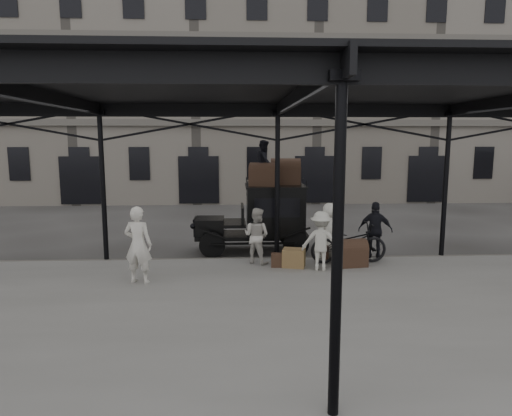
{
  "coord_description": "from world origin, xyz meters",
  "views": [
    {
      "loc": [
        -1.25,
        -11.15,
        3.65
      ],
      "look_at": [
        -0.64,
        1.6,
        1.7
      ],
      "focal_mm": 32.0,
      "sensor_mm": 36.0,
      "label": 1
    }
  ],
  "objects_px": {
    "taxi": "(265,215)",
    "porter_official": "(375,230)",
    "steamer_trunk_roof_near": "(263,176)",
    "steamer_trunk_platform": "(350,255)",
    "porter_left": "(138,245)",
    "bicycle": "(349,243)"
  },
  "relations": [
    {
      "from": "taxi",
      "to": "porter_official",
      "type": "xyz_separation_m",
      "value": [
        3.15,
        -1.51,
        -0.22
      ]
    },
    {
      "from": "porter_left",
      "to": "steamer_trunk_platform",
      "type": "height_order",
      "value": "porter_left"
    },
    {
      "from": "taxi",
      "to": "steamer_trunk_roof_near",
      "type": "xyz_separation_m",
      "value": [
        -0.08,
        -0.25,
        1.28
      ]
    },
    {
      "from": "taxi",
      "to": "bicycle",
      "type": "distance_m",
      "value": 3.04
    },
    {
      "from": "porter_left",
      "to": "steamer_trunk_roof_near",
      "type": "bearing_deg",
      "value": -121.9
    },
    {
      "from": "taxi",
      "to": "porter_left",
      "type": "distance_m",
      "value": 4.86
    },
    {
      "from": "steamer_trunk_roof_near",
      "to": "steamer_trunk_platform",
      "type": "relative_size",
      "value": 0.96
    },
    {
      "from": "porter_official",
      "to": "bicycle",
      "type": "xyz_separation_m",
      "value": [
        -0.91,
        -0.49,
        -0.26
      ]
    },
    {
      "from": "taxi",
      "to": "steamer_trunk_platform",
      "type": "bearing_deg",
      "value": -46.44
    },
    {
      "from": "porter_left",
      "to": "bicycle",
      "type": "relative_size",
      "value": 0.87
    },
    {
      "from": "steamer_trunk_roof_near",
      "to": "bicycle",
      "type": "bearing_deg",
      "value": -21.22
    },
    {
      "from": "taxi",
      "to": "bicycle",
      "type": "height_order",
      "value": "taxi"
    },
    {
      "from": "steamer_trunk_roof_near",
      "to": "porter_official",
      "type": "bearing_deg",
      "value": -5.46
    },
    {
      "from": "taxi",
      "to": "steamer_trunk_platform",
      "type": "xyz_separation_m",
      "value": [
        2.21,
        -2.33,
        -0.74
      ]
    },
    {
      "from": "porter_left",
      "to": "porter_official",
      "type": "relative_size",
      "value": 1.13
    },
    {
      "from": "porter_left",
      "to": "steamer_trunk_platform",
      "type": "xyz_separation_m",
      "value": [
        5.54,
        1.21,
        -0.63
      ]
    },
    {
      "from": "porter_official",
      "to": "steamer_trunk_platform",
      "type": "xyz_separation_m",
      "value": [
        -0.93,
        -0.82,
        -0.52
      ]
    },
    {
      "from": "steamer_trunk_roof_near",
      "to": "steamer_trunk_platform",
      "type": "xyz_separation_m",
      "value": [
        2.29,
        -2.08,
        -2.02
      ]
    },
    {
      "from": "taxi",
      "to": "porter_official",
      "type": "bearing_deg",
      "value": -25.63
    },
    {
      "from": "porter_left",
      "to": "bicycle",
      "type": "height_order",
      "value": "porter_left"
    },
    {
      "from": "taxi",
      "to": "porter_left",
      "type": "bearing_deg",
      "value": -133.24
    },
    {
      "from": "porter_official",
      "to": "steamer_trunk_platform",
      "type": "relative_size",
      "value": 1.94
    }
  ]
}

